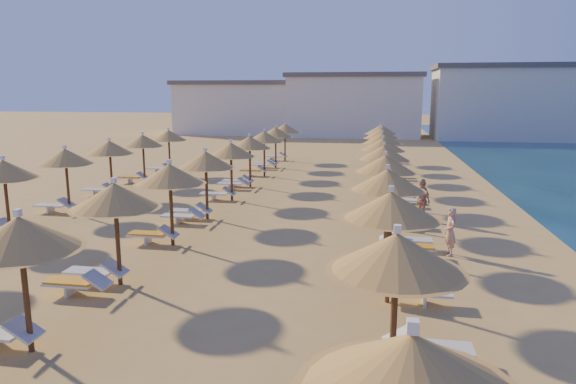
% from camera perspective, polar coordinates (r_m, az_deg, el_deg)
% --- Properties ---
extents(ground, '(220.00, 220.00, 0.00)m').
position_cam_1_polar(ground, '(16.56, -2.81, -7.03)').
color(ground, tan).
rests_on(ground, ground).
extents(hotel_blocks, '(46.34, 11.39, 8.10)m').
position_cam_1_polar(hotel_blocks, '(61.69, 9.11, 9.57)').
color(hotel_blocks, white).
rests_on(hotel_blocks, ground).
extents(parasol_row_east, '(2.42, 39.52, 2.94)m').
position_cam_1_polar(parasol_row_east, '(19.86, 10.75, 2.96)').
color(parasol_row_east, brown).
rests_on(parasol_row_east, ground).
extents(parasol_row_west, '(2.42, 39.52, 2.94)m').
position_cam_1_polar(parasol_row_west, '(20.95, -9.13, 3.42)').
color(parasol_row_west, brown).
rests_on(parasol_row_west, ground).
extents(parasol_row_inland, '(2.42, 24.68, 2.94)m').
position_cam_1_polar(parasol_row_inland, '(23.66, -23.50, 3.51)').
color(parasol_row_inland, brown).
rests_on(parasol_row_inland, ground).
extents(loungers, '(16.41, 38.55, 0.66)m').
position_cam_1_polar(loungers, '(20.76, -4.29, -2.33)').
color(loungers, silver).
rests_on(loungers, ground).
extents(beachgoer_a, '(0.50, 0.64, 1.55)m').
position_cam_1_polar(beachgoer_a, '(17.13, 17.56, -4.23)').
color(beachgoer_a, tan).
rests_on(beachgoer_a, ground).
extents(beachgoer_c, '(0.87, 1.09, 1.73)m').
position_cam_1_polar(beachgoer_c, '(21.37, 14.61, -0.84)').
color(beachgoer_c, tan).
rests_on(beachgoer_c, ground).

